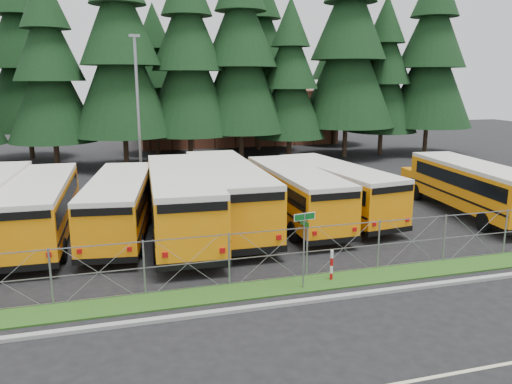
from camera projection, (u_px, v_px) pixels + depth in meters
ground at (320, 265)px, 20.17m from camera, size 120.00×120.00×0.00m
curb at (356, 295)px, 17.25m from camera, size 50.00×0.25×0.12m
grass_verge at (338, 280)px, 18.57m from camera, size 50.00×1.40×0.06m
road_lane_line at (444, 375)px, 12.66m from camera, size 50.00×0.12×0.01m
chainlink_fence at (331, 249)px, 19.01m from camera, size 44.00×0.10×2.00m
brick_building at (235, 116)px, 58.62m from camera, size 22.00×10.00×6.00m
bus_1 at (42, 210)px, 22.93m from camera, size 2.86×11.15×2.91m
bus_2 at (120, 206)px, 23.72m from camera, size 4.03×11.07×2.84m
bus_3 at (181, 203)px, 23.62m from camera, size 3.52×12.42×3.22m
bus_4 at (226, 196)px, 25.08m from camera, size 3.15×12.34×3.22m
bus_5 at (293, 195)px, 25.92m from camera, size 2.76×10.99×2.87m
bus_6 at (333, 190)px, 27.09m from camera, size 3.98×11.10×2.85m
bus_east at (469, 189)px, 27.46m from camera, size 3.58×11.18×2.88m
street_sign at (304, 234)px, 17.44m from camera, size 0.83×0.55×2.81m
striped_bollard at (332, 266)px, 18.46m from camera, size 0.11×0.11×1.20m
light_standard at (138, 107)px, 33.16m from camera, size 0.70×0.35×10.14m
conifer_2 at (49, 71)px, 39.74m from camera, size 7.17×7.17×15.85m
conifer_3 at (120, 54)px, 40.18m from camera, size 8.40×8.40×18.57m
conifer_4 at (188, 61)px, 42.20m from camera, size 7.99×7.99×17.67m
conifer_5 at (241, 57)px, 43.39m from camera, size 8.33×8.33×18.42m
conifer_6 at (290, 81)px, 44.48m from camera, size 6.48×6.48×14.33m
conifer_7 at (348, 49)px, 45.92m from camera, size 9.03×9.03×19.97m
conifer_8 at (384, 76)px, 48.27m from camera, size 6.84×6.84×15.12m
conifer_9 at (431, 58)px, 48.10m from camera, size 8.39×8.39×18.55m
conifer_10 at (23, 59)px, 44.99m from camera, size 8.24×8.24×18.23m
conifer_11 at (155, 80)px, 48.61m from camera, size 6.52×6.52×14.41m
conifer_12 at (258, 58)px, 50.67m from camera, size 8.46×8.46×18.71m
conifer_13 at (336, 73)px, 55.49m from camera, size 7.22×7.22×15.98m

